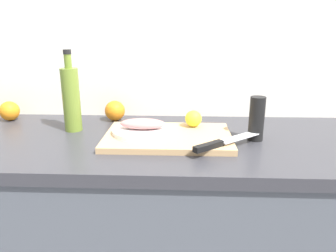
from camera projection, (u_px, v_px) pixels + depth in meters
name	position (u px, v px, depth m)	size (l,w,h in m)	color
back_wall	(147.00, 33.00, 1.34)	(3.20, 0.05, 2.50)	white
kitchen_counter	(142.00, 245.00, 1.27)	(2.00, 0.60, 0.90)	#4C5159
cutting_board	(168.00, 137.00, 1.12)	(0.43, 0.29, 0.02)	tan
white_plate	(143.00, 131.00, 1.13)	(0.21, 0.21, 0.01)	white
fish_fillet	(143.00, 124.00, 1.12)	(0.16, 0.07, 0.04)	tan
chef_knife	(221.00, 143.00, 1.01)	(0.24, 0.20, 0.02)	silver
lemon_0	(193.00, 119.00, 1.19)	(0.06, 0.06, 0.06)	yellow
olive_oil_bottle	(71.00, 98.00, 1.19)	(0.06, 0.06, 0.30)	olive
orange_0	(115.00, 111.00, 1.34)	(0.08, 0.08, 0.08)	orange
orange_2	(10.00, 111.00, 1.34)	(0.08, 0.08, 0.08)	orange
pepper_mill	(256.00, 118.00, 1.10)	(0.05, 0.05, 0.15)	black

